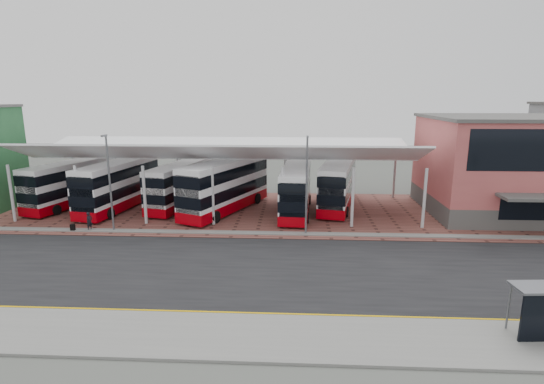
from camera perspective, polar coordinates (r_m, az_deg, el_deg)
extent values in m
plane|color=#464944|center=(29.00, 0.85, -9.65)|extent=(140.00, 140.00, 0.00)
cube|color=black|center=(28.08, 0.78, -10.41)|extent=(120.00, 14.00, 0.02)
cube|color=brown|center=(41.30, 4.31, -2.71)|extent=(72.00, 16.00, 0.06)
cube|color=slate|center=(20.95, -0.12, -18.94)|extent=(120.00, 4.00, 0.14)
cube|color=slate|center=(34.79, 1.24, -5.62)|extent=(120.00, 0.80, 0.14)
cube|color=#E2AD00|center=(22.69, 0.16, -16.37)|extent=(120.00, 0.12, 0.01)
cube|color=#E2AD00|center=(22.95, 0.20, -16.01)|extent=(120.00, 0.12, 0.01)
cylinder|color=silver|center=(44.05, -31.63, -0.19)|extent=(0.26, 0.26, 5.20)
cylinder|color=silver|center=(53.31, -25.01, 2.16)|extent=(0.26, 0.26, 4.60)
cylinder|color=silver|center=(40.94, -24.70, -0.31)|extent=(0.26, 0.26, 5.20)
cylinder|color=silver|center=(50.78, -19.02, 2.19)|extent=(0.26, 0.26, 4.60)
cylinder|color=silver|center=(38.53, -16.77, -0.43)|extent=(0.26, 0.26, 5.20)
cylinder|color=silver|center=(48.86, -12.47, 2.20)|extent=(0.26, 0.26, 4.60)
cylinder|color=silver|center=(36.95, -7.97, -0.56)|extent=(0.26, 0.26, 5.20)
cylinder|color=silver|center=(47.61, -5.49, 2.17)|extent=(0.26, 0.26, 4.60)
cylinder|color=silver|center=(36.30, 1.37, -0.68)|extent=(0.26, 0.26, 5.20)
cylinder|color=silver|center=(47.11, 1.76, 2.11)|extent=(0.26, 0.26, 4.60)
cylinder|color=silver|center=(36.63, 10.80, -0.78)|extent=(0.26, 0.26, 5.20)
cylinder|color=silver|center=(47.37, 9.03, 2.01)|extent=(0.26, 0.26, 4.60)
cylinder|color=silver|center=(37.92, 19.81, -0.86)|extent=(0.26, 0.26, 5.20)
cylinder|color=silver|center=(48.38, 16.12, 1.89)|extent=(0.26, 0.26, 4.60)
cube|color=white|center=(38.44, -7.52, 5.29)|extent=(37.00, 4.95, 1.95)
cube|color=white|center=(43.94, -6.20, 6.01)|extent=(37.00, 7.12, 1.43)
cube|color=#4C4A48|center=(47.45, 30.56, -1.36)|extent=(18.00, 12.00, 1.80)
cube|color=#B95553|center=(46.69, 31.19, 4.00)|extent=(18.00, 12.00, 7.20)
cube|color=#4C4A48|center=(46.38, 31.73, 8.51)|extent=(18.40, 12.40, 0.30)
cylinder|color=#5B5D63|center=(36.99, -20.95, 0.94)|extent=(0.16, 0.16, 8.00)
cube|color=#5B5D63|center=(36.16, -21.65, 7.05)|extent=(0.15, 0.90, 0.15)
cylinder|color=#5B5D63|center=(33.84, 4.66, 0.71)|extent=(0.16, 0.16, 8.00)
cube|color=#5B5D63|center=(32.93, 4.81, 7.42)|extent=(0.15, 0.90, 0.15)
cube|color=white|center=(47.71, -25.36, 1.16)|extent=(5.22, 11.16, 4.26)
cube|color=#9E0009|center=(48.06, -25.16, -0.86)|extent=(5.27, 11.21, 0.89)
cube|color=black|center=(47.79, -25.31, 0.64)|extent=(5.27, 11.21, 0.94)
cube|color=black|center=(47.52, -25.49, 2.51)|extent=(5.27, 11.21, 0.94)
cube|color=black|center=(44.07, -30.10, -0.36)|extent=(2.18, 0.67, 3.56)
cylinder|color=black|center=(46.59, -29.15, -1.87)|extent=(0.53, 1.03, 0.99)
cylinder|color=black|center=(44.83, -26.99, -2.16)|extent=(0.53, 1.03, 0.99)
cylinder|color=black|center=(51.40, -23.53, -0.04)|extent=(0.53, 1.03, 0.99)
cylinder|color=black|center=(49.81, -21.39, -0.24)|extent=(0.53, 1.03, 0.99)
cube|color=white|center=(44.56, -19.92, 1.02)|extent=(4.53, 11.64, 4.44)
cube|color=#9E0009|center=(44.94, -19.74, -1.23)|extent=(4.57, 11.69, 0.93)
cube|color=black|center=(44.65, -19.87, 0.44)|extent=(4.57, 11.69, 0.98)
cube|color=black|center=(44.35, -20.04, 2.52)|extent=(4.57, 11.69, 0.98)
cube|color=black|center=(40.10, -24.22, -0.76)|extent=(2.31, 0.51, 3.72)
cylinder|color=black|center=(42.83, -23.78, -2.47)|extent=(0.47, 1.07, 1.03)
cylinder|color=black|center=(41.36, -20.91, -2.74)|extent=(0.47, 1.07, 1.03)
cylinder|color=black|center=(48.64, -18.73, -0.31)|extent=(0.47, 1.07, 1.03)
cylinder|color=black|center=(47.35, -16.07, -0.47)|extent=(0.47, 1.07, 1.03)
cube|color=white|center=(43.86, -12.20, 1.08)|extent=(4.63, 10.80, 4.12)
cube|color=#9E0009|center=(44.22, -12.10, -1.04)|extent=(4.67, 10.84, 0.86)
cube|color=black|center=(43.95, -12.18, 0.54)|extent=(4.67, 10.84, 0.91)
cube|color=black|center=(43.65, -12.27, 2.50)|extent=(4.67, 10.84, 0.91)
cube|color=black|center=(39.45, -15.69, -0.56)|extent=(2.12, 0.56, 3.45)
cylinder|color=black|center=(42.00, -15.65, -2.18)|extent=(0.47, 0.99, 0.96)
cylinder|color=black|center=(40.83, -12.77, -2.44)|extent=(0.47, 0.99, 0.96)
cylinder|color=black|center=(47.70, -11.51, -0.17)|extent=(0.47, 0.99, 0.96)
cylinder|color=black|center=(46.68, -8.89, -0.35)|extent=(0.47, 0.99, 0.96)
cube|color=white|center=(41.15, -6.27, 1.01)|extent=(7.29, 12.16, 4.71)
cube|color=#9E0009|center=(41.59, -6.20, -1.58)|extent=(7.35, 12.22, 0.99)
cube|color=black|center=(41.26, -6.25, 0.34)|extent=(7.35, 12.22, 1.04)
cube|color=black|center=(40.91, -6.31, 2.73)|extent=(7.35, 12.22, 1.04)
cube|color=black|center=(36.41, -11.31, -0.91)|extent=(2.31, 1.08, 3.95)
cylinder|color=black|center=(39.34, -10.90, -2.83)|extent=(0.72, 1.13, 1.10)
cylinder|color=black|center=(37.80, -7.57, -3.36)|extent=(0.72, 1.13, 1.10)
cylinder|color=black|center=(45.51, -5.05, -0.50)|extent=(0.72, 1.13, 1.10)
cylinder|color=black|center=(44.18, -2.01, -0.87)|extent=(0.72, 1.13, 1.10)
cube|color=white|center=(40.45, 3.24, 0.43)|extent=(3.07, 10.85, 4.19)
cube|color=#9E0009|center=(40.86, 3.21, -1.90)|extent=(3.11, 10.89, 0.88)
cube|color=black|center=(40.55, 3.24, -0.17)|extent=(3.11, 10.89, 0.93)
cube|color=black|center=(40.23, 3.27, 1.99)|extent=(3.11, 10.89, 0.93)
cube|color=black|center=(35.32, 2.76, -1.57)|extent=(2.19, 0.23, 3.51)
cylinder|color=black|center=(37.68, 1.06, -3.39)|extent=(0.33, 0.99, 0.97)
cylinder|color=black|center=(37.55, 4.77, -3.50)|extent=(0.33, 0.99, 0.97)
cylinder|color=black|center=(44.29, 1.89, -0.91)|extent=(0.33, 0.99, 0.97)
cylinder|color=black|center=(44.17, 5.04, -0.99)|extent=(0.33, 0.99, 0.97)
cube|color=white|center=(43.02, 8.86, 1.15)|extent=(4.76, 11.34, 4.32)
cube|color=#9E0009|center=(43.40, 8.78, -1.12)|extent=(4.81, 11.39, 0.91)
cube|color=black|center=(43.11, 8.84, 0.56)|extent=(4.81, 11.39, 0.96)
cube|color=black|center=(42.80, 8.91, 2.67)|extent=(4.81, 11.39, 0.96)
cube|color=black|center=(37.72, 7.93, -0.63)|extent=(2.23, 0.57, 3.62)
cylinder|color=black|center=(40.19, 6.42, -2.41)|extent=(0.48, 1.04, 1.01)
cylinder|color=black|center=(39.92, 9.99, -2.63)|extent=(0.48, 1.04, 1.01)
cylinder|color=black|center=(47.00, 7.73, -0.19)|extent=(0.48, 1.04, 1.01)
cylinder|color=black|center=(46.77, 10.79, -0.37)|extent=(0.48, 1.04, 1.01)
imported|color=black|center=(38.53, -23.35, -3.64)|extent=(0.57, 0.68, 1.58)
cube|color=black|center=(39.06, -25.22, -4.36)|extent=(0.35, 0.25, 0.60)
cylinder|color=#5B5D63|center=(23.77, 29.22, -13.23)|extent=(0.10, 0.10, 2.34)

